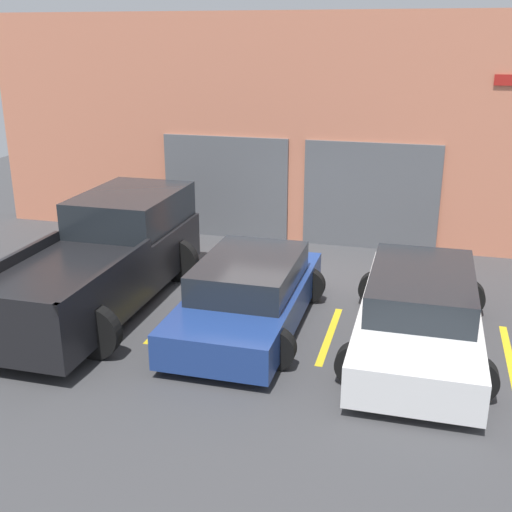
# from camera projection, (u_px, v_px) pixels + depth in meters

# --- Properties ---
(ground_plane) EXTENTS (28.00, 28.00, 0.00)m
(ground_plane) POSITION_uv_depth(u_px,v_px,m) (274.00, 286.00, 12.71)
(ground_plane) COLOR #3D3D3F
(shophouse_building) EXTENTS (15.85, 0.68, 5.23)m
(shophouse_building) POSITION_uv_depth(u_px,v_px,m) (308.00, 132.00, 14.86)
(shophouse_building) COLOR #D17A5B
(shophouse_building) RESTS_ON ground
(pickup_truck) EXTENTS (2.53, 5.48, 1.83)m
(pickup_truck) POSITION_uv_depth(u_px,v_px,m) (105.00, 258.00, 11.70)
(pickup_truck) COLOR black
(pickup_truck) RESTS_ON ground
(sedan_white) EXTENTS (2.22, 4.75, 1.22)m
(sedan_white) POSITION_uv_depth(u_px,v_px,m) (419.00, 311.00, 10.14)
(sedan_white) COLOR white
(sedan_white) RESTS_ON ground
(sedan_side) EXTENTS (2.19, 4.23, 1.19)m
(sedan_side) POSITION_uv_depth(u_px,v_px,m) (249.00, 295.00, 10.84)
(sedan_side) COLOR navy
(sedan_side) RESTS_ON ground
(parking_stripe_far_left) EXTENTS (0.12, 2.20, 0.01)m
(parking_stripe_far_left) POSITION_uv_depth(u_px,v_px,m) (33.00, 300.00, 12.04)
(parking_stripe_far_left) COLOR gold
(parking_stripe_far_left) RESTS_ON ground
(parking_stripe_left) EXTENTS (0.12, 2.20, 0.01)m
(parking_stripe_left) POSITION_uv_depth(u_px,v_px,m) (172.00, 317.00, 11.34)
(parking_stripe_left) COLOR gold
(parking_stripe_left) RESTS_ON ground
(parking_stripe_centre) EXTENTS (0.12, 2.20, 0.01)m
(parking_stripe_centre) POSITION_uv_depth(u_px,v_px,m) (330.00, 335.00, 10.65)
(parking_stripe_centre) COLOR gold
(parking_stripe_centre) RESTS_ON ground
(parking_stripe_right) EXTENTS (0.12, 2.20, 0.01)m
(parking_stripe_right) POSITION_uv_depth(u_px,v_px,m) (509.00, 356.00, 9.96)
(parking_stripe_right) COLOR gold
(parking_stripe_right) RESTS_ON ground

